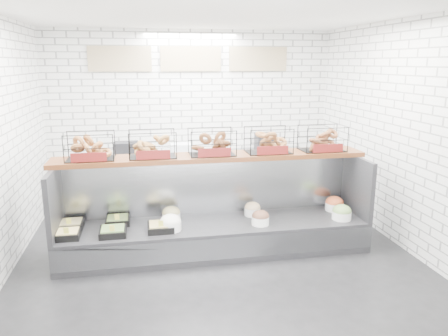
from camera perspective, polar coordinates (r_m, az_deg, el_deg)
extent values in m
plane|color=black|center=(5.65, -0.63, -11.94)|extent=(5.50, 5.50, 0.00)
cube|color=white|center=(7.88, -4.23, 6.74)|extent=(5.00, 0.02, 3.00)
cube|color=white|center=(6.13, 23.03, 3.73)|extent=(0.02, 5.50, 3.00)
cube|color=white|center=(5.13, -0.73, 19.90)|extent=(5.00, 5.50, 0.02)
cube|color=tan|center=(7.75, -13.45, 13.71)|extent=(1.05, 0.03, 0.42)
cube|color=tan|center=(7.79, -4.33, 14.03)|extent=(1.05, 0.03, 0.42)
cube|color=tan|center=(8.02, 4.48, 14.01)|extent=(1.05, 0.03, 0.42)
cube|color=black|center=(5.84, -1.17, -8.92)|extent=(4.00, 0.90, 0.40)
cube|color=#93969B|center=(5.44, -0.38, -10.45)|extent=(4.00, 0.03, 0.28)
cube|color=#93969B|center=(6.03, -1.85, -2.17)|extent=(4.00, 0.08, 0.80)
cube|color=black|center=(5.67, -21.28, -4.14)|extent=(0.06, 0.90, 0.80)
cube|color=black|center=(6.26, 16.89, -2.16)|extent=(0.06, 0.90, 0.80)
cube|color=black|center=(5.58, -19.70, -8.21)|extent=(0.28, 0.28, 0.08)
cube|color=#EBD278|center=(5.57, -19.73, -7.88)|extent=(0.24, 0.24, 0.04)
cube|color=#DDD84D|center=(5.46, -19.92, -7.71)|extent=(0.06, 0.01, 0.08)
cube|color=black|center=(5.88, -19.40, -7.05)|extent=(0.31, 0.31, 0.08)
cube|color=tan|center=(5.87, -19.43, -6.73)|extent=(0.27, 0.27, 0.04)
cube|color=#DDD84D|center=(5.75, -19.63, -6.59)|extent=(0.06, 0.01, 0.08)
cube|color=black|center=(5.51, -14.30, -8.10)|extent=(0.32, 0.32, 0.08)
cube|color=#668B47|center=(5.50, -14.32, -7.76)|extent=(0.27, 0.27, 0.04)
cube|color=#DDD84D|center=(5.37, -14.42, -7.64)|extent=(0.06, 0.01, 0.08)
cube|color=black|center=(5.87, -13.70, -6.71)|extent=(0.30, 0.30, 0.08)
cube|color=olive|center=(5.85, -13.72, -6.39)|extent=(0.26, 0.26, 0.04)
cube|color=#DDD84D|center=(5.73, -13.80, -6.23)|extent=(0.06, 0.01, 0.08)
cube|color=black|center=(5.54, -8.27, -7.69)|extent=(0.32, 0.32, 0.08)
cube|color=tan|center=(5.53, -8.29, -7.35)|extent=(0.27, 0.27, 0.04)
cube|color=#DDD84D|center=(5.40, -8.25, -7.22)|extent=(0.06, 0.01, 0.08)
cylinder|color=white|center=(5.53, -6.99, -7.51)|extent=(0.27, 0.27, 0.11)
ellipsoid|color=white|center=(5.51, -7.01, -6.93)|extent=(0.26, 0.26, 0.18)
cylinder|color=white|center=(5.84, -6.89, -6.34)|extent=(0.24, 0.24, 0.11)
ellipsoid|color=tan|center=(5.82, -6.91, -5.79)|extent=(0.24, 0.24, 0.16)
cylinder|color=white|center=(5.69, 4.77, -6.85)|extent=(0.23, 0.23, 0.11)
ellipsoid|color=brown|center=(5.67, 4.79, -6.28)|extent=(0.22, 0.22, 0.16)
cylinder|color=white|center=(6.01, 3.73, -5.69)|extent=(0.22, 0.22, 0.11)
ellipsoid|color=tan|center=(5.99, 3.74, -5.14)|extent=(0.22, 0.22, 0.15)
cylinder|color=white|center=(6.06, 15.10, -5.98)|extent=(0.26, 0.26, 0.11)
ellipsoid|color=#6D924A|center=(6.04, 15.14, -5.44)|extent=(0.25, 0.25, 0.18)
cylinder|color=white|center=(6.39, 14.20, -4.89)|extent=(0.26, 0.26, 0.11)
ellipsoid|color=#DD5D2E|center=(6.38, 14.23, -4.38)|extent=(0.25, 0.25, 0.18)
cube|color=#46210F|center=(5.74, -1.58, 1.46)|extent=(4.10, 0.50, 0.06)
cube|color=black|center=(5.67, -17.10, 2.76)|extent=(0.60, 0.38, 0.34)
cube|color=#611311|center=(5.49, -17.24, 1.35)|extent=(0.42, 0.02, 0.11)
cube|color=black|center=(5.63, -9.33, 3.12)|extent=(0.60, 0.38, 0.34)
cube|color=#611311|center=(5.45, -9.22, 1.71)|extent=(0.42, 0.02, 0.11)
cube|color=black|center=(5.70, -1.60, 3.42)|extent=(0.60, 0.38, 0.34)
cube|color=#611311|center=(5.53, -1.25, 2.04)|extent=(0.42, 0.02, 0.11)
cube|color=black|center=(5.87, 5.82, 3.65)|extent=(0.60, 0.38, 0.34)
cube|color=#611311|center=(5.70, 6.37, 2.32)|extent=(0.42, 0.02, 0.11)
cube|color=black|center=(6.13, 12.72, 3.82)|extent=(0.60, 0.38, 0.34)
cube|color=#611311|center=(5.97, 13.43, 2.54)|extent=(0.42, 0.02, 0.11)
cube|color=#93969B|center=(7.76, -3.82, -1.26)|extent=(4.00, 0.60, 0.90)
cube|color=black|center=(7.53, -12.63, 2.42)|extent=(0.40, 0.30, 0.24)
cube|color=silver|center=(7.56, -5.65, 2.50)|extent=(0.35, 0.28, 0.18)
cylinder|color=#C34930|center=(7.72, -1.00, 2.95)|extent=(0.09, 0.09, 0.22)
cube|color=black|center=(7.94, 5.28, 3.49)|extent=(0.30, 0.30, 0.30)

